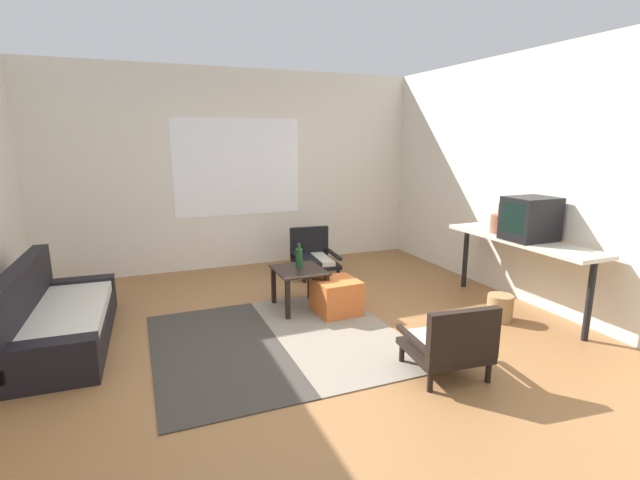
{
  "coord_description": "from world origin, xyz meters",
  "views": [
    {
      "loc": [
        -1.36,
        -3.34,
        1.79
      ],
      "look_at": [
        0.34,
        0.84,
        0.78
      ],
      "focal_mm": 25.81,
      "sensor_mm": 36.0,
      "label": 1
    }
  ],
  "objects_px": {
    "armchair_striped_foreground": "(450,343)",
    "crt_television": "(530,219)",
    "couch": "(55,320)",
    "coffee_table": "(299,278)",
    "clay_vase": "(502,222)",
    "glass_bottle": "(299,257)",
    "armchair_by_window": "(313,255)",
    "wicker_basket": "(500,308)",
    "console_shelf": "(521,245)",
    "ottoman_orange": "(336,297)"
  },
  "relations": [
    {
      "from": "couch",
      "to": "armchair_by_window",
      "type": "xyz_separation_m",
      "value": [
        2.9,
        1.19,
        0.03
      ]
    },
    {
      "from": "armchair_striped_foreground",
      "to": "crt_television",
      "type": "height_order",
      "value": "crt_television"
    },
    {
      "from": "couch",
      "to": "crt_television",
      "type": "distance_m",
      "value": 4.57
    },
    {
      "from": "couch",
      "to": "console_shelf",
      "type": "bearing_deg",
      "value": -11.26
    },
    {
      "from": "glass_bottle",
      "to": "armchair_striped_foreground",
      "type": "bearing_deg",
      "value": -74.04
    },
    {
      "from": "console_shelf",
      "to": "crt_television",
      "type": "bearing_deg",
      "value": -92.04
    },
    {
      "from": "coffee_table",
      "to": "clay_vase",
      "type": "distance_m",
      "value": 2.28
    },
    {
      "from": "couch",
      "to": "armchair_striped_foreground",
      "type": "height_order",
      "value": "couch"
    },
    {
      "from": "armchair_by_window",
      "to": "console_shelf",
      "type": "xyz_separation_m",
      "value": [
        1.5,
        -2.06,
        0.45
      ]
    },
    {
      "from": "coffee_table",
      "to": "crt_television",
      "type": "distance_m",
      "value": 2.42
    },
    {
      "from": "couch",
      "to": "clay_vase",
      "type": "xyz_separation_m",
      "value": [
        4.4,
        -0.6,
        0.67
      ]
    },
    {
      "from": "couch",
      "to": "console_shelf",
      "type": "relative_size",
      "value": 1.02
    },
    {
      "from": "couch",
      "to": "coffee_table",
      "type": "xyz_separation_m",
      "value": [
        2.28,
        0.01,
        0.12
      ]
    },
    {
      "from": "coffee_table",
      "to": "console_shelf",
      "type": "distance_m",
      "value": 2.33
    },
    {
      "from": "crt_television",
      "to": "wicker_basket",
      "type": "height_order",
      "value": "crt_television"
    },
    {
      "from": "armchair_by_window",
      "to": "wicker_basket",
      "type": "relative_size",
      "value": 2.61
    },
    {
      "from": "clay_vase",
      "to": "armchair_by_window",
      "type": "bearing_deg",
      "value": 130.17
    },
    {
      "from": "crt_television",
      "to": "console_shelf",
      "type": "bearing_deg",
      "value": 87.96
    },
    {
      "from": "armchair_striped_foreground",
      "to": "coffee_table",
      "type": "bearing_deg",
      "value": 107.73
    },
    {
      "from": "console_shelf",
      "to": "wicker_basket",
      "type": "xyz_separation_m",
      "value": [
        -0.37,
        -0.17,
        -0.57
      ]
    },
    {
      "from": "wicker_basket",
      "to": "ottoman_orange",
      "type": "bearing_deg",
      "value": 151.49
    },
    {
      "from": "ottoman_orange",
      "to": "console_shelf",
      "type": "relative_size",
      "value": 0.24
    },
    {
      "from": "couch",
      "to": "armchair_by_window",
      "type": "distance_m",
      "value": 3.13
    },
    {
      "from": "coffee_table",
      "to": "clay_vase",
      "type": "xyz_separation_m",
      "value": [
        2.12,
        -0.61,
        0.55
      ]
    },
    {
      "from": "couch",
      "to": "wicker_basket",
      "type": "xyz_separation_m",
      "value": [
        4.03,
        -1.05,
        -0.09
      ]
    },
    {
      "from": "clay_vase",
      "to": "wicker_basket",
      "type": "xyz_separation_m",
      "value": [
        -0.37,
        -0.45,
        -0.77
      ]
    },
    {
      "from": "couch",
      "to": "glass_bottle",
      "type": "height_order",
      "value": "couch"
    },
    {
      "from": "coffee_table",
      "to": "console_shelf",
      "type": "xyz_separation_m",
      "value": [
        2.12,
        -0.89,
        0.36
      ]
    },
    {
      "from": "armchair_striped_foreground",
      "to": "glass_bottle",
      "type": "relative_size",
      "value": 2.45
    },
    {
      "from": "armchair_by_window",
      "to": "glass_bottle",
      "type": "bearing_deg",
      "value": -118.39
    },
    {
      "from": "couch",
      "to": "clay_vase",
      "type": "distance_m",
      "value": 4.49
    },
    {
      "from": "couch",
      "to": "coffee_table",
      "type": "relative_size",
      "value": 3.17
    },
    {
      "from": "armchair_by_window",
      "to": "glass_bottle",
      "type": "height_order",
      "value": "glass_bottle"
    },
    {
      "from": "console_shelf",
      "to": "crt_television",
      "type": "relative_size",
      "value": 3.83
    },
    {
      "from": "crt_television",
      "to": "wicker_basket",
      "type": "distance_m",
      "value": 0.94
    },
    {
      "from": "ottoman_orange",
      "to": "clay_vase",
      "type": "relative_size",
      "value": 1.34
    },
    {
      "from": "ottoman_orange",
      "to": "crt_television",
      "type": "xyz_separation_m",
      "value": [
        1.81,
        -0.7,
        0.82
      ]
    },
    {
      "from": "clay_vase",
      "to": "coffee_table",
      "type": "bearing_deg",
      "value": 163.95
    },
    {
      "from": "armchair_striped_foreground",
      "to": "console_shelf",
      "type": "height_order",
      "value": "console_shelf"
    },
    {
      "from": "crt_television",
      "to": "clay_vase",
      "type": "bearing_deg",
      "value": 89.51
    },
    {
      "from": "armchair_by_window",
      "to": "armchair_striped_foreground",
      "type": "xyz_separation_m",
      "value": [
        -0.04,
        -2.96,
        0.02
      ]
    },
    {
      "from": "couch",
      "to": "ottoman_orange",
      "type": "xyz_separation_m",
      "value": [
        2.59,
        -0.26,
        -0.04
      ]
    },
    {
      "from": "armchair_striped_foreground",
      "to": "console_shelf",
      "type": "xyz_separation_m",
      "value": [
        1.55,
        0.9,
        0.43
      ]
    },
    {
      "from": "armchair_striped_foreground",
      "to": "console_shelf",
      "type": "relative_size",
      "value": 0.35
    },
    {
      "from": "crt_television",
      "to": "wicker_basket",
      "type": "bearing_deg",
      "value": -167.69
    },
    {
      "from": "armchair_striped_foreground",
      "to": "crt_television",
      "type": "distance_m",
      "value": 1.89
    },
    {
      "from": "couch",
      "to": "ottoman_orange",
      "type": "height_order",
      "value": "couch"
    },
    {
      "from": "couch",
      "to": "armchair_striped_foreground",
      "type": "xyz_separation_m",
      "value": [
        2.85,
        -1.78,
        0.05
      ]
    },
    {
      "from": "ottoman_orange",
      "to": "glass_bottle",
      "type": "bearing_deg",
      "value": 126.7
    },
    {
      "from": "armchair_by_window",
      "to": "armchair_striped_foreground",
      "type": "relative_size",
      "value": 1.09
    }
  ]
}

